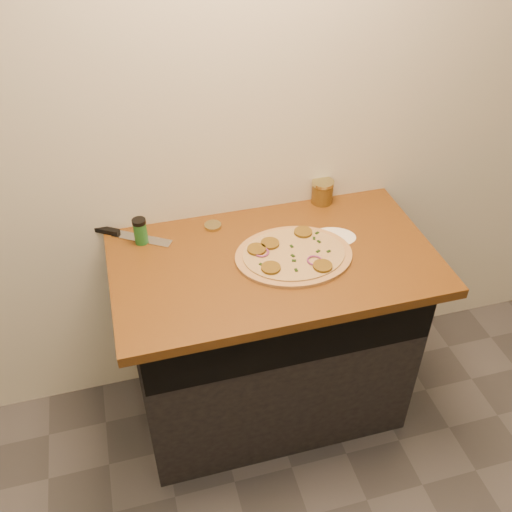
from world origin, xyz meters
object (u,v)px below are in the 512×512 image
object	(u,v)px
chefs_knife	(122,234)
pizza	(293,255)
spice_shaker	(140,231)
salsa_jar	(322,192)

from	to	relation	value
chefs_knife	pizza	bearing A→B (deg)	-26.76
spice_shaker	chefs_knife	bearing A→B (deg)	137.83
chefs_knife	spice_shaker	world-z (taller)	spice_shaker
pizza	spice_shaker	world-z (taller)	spice_shaker
chefs_knife	salsa_jar	distance (m)	0.83
pizza	spice_shaker	bearing A→B (deg)	155.77
chefs_knife	spice_shaker	distance (m)	0.11
pizza	chefs_knife	world-z (taller)	pizza
salsa_jar	spice_shaker	world-z (taller)	spice_shaker
chefs_knife	salsa_jar	size ratio (longest dim) A/B	3.13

